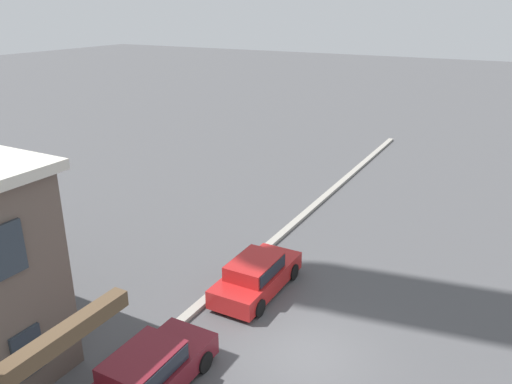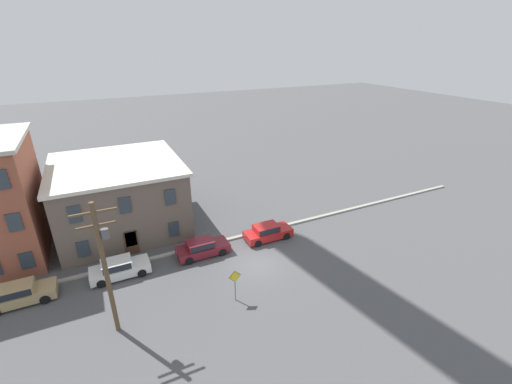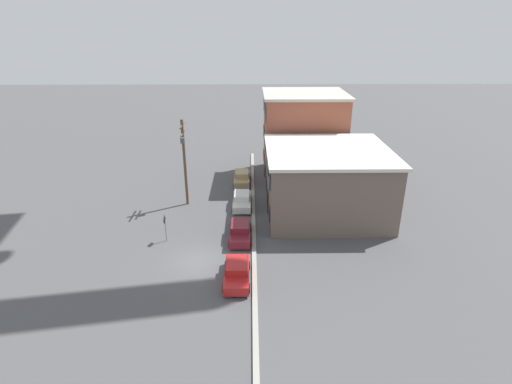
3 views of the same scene
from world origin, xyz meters
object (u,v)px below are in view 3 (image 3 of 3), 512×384
(car_red, at_px, (237,271))
(utility_pole, at_px, (184,158))
(car_tan, at_px, (242,177))
(car_white, at_px, (242,200))
(car_maroon, at_px, (240,230))
(caution_sign, at_px, (165,224))

(car_red, xyz_separation_m, utility_pole, (-13.49, -5.58, 4.28))
(car_tan, bearing_deg, car_white, 1.08)
(car_tan, distance_m, car_white, 6.52)
(car_maroon, distance_m, caution_sign, 6.47)
(car_tan, bearing_deg, utility_pole, -43.61)
(car_white, bearing_deg, car_maroon, -0.36)
(caution_sign, bearing_deg, car_red, 47.35)
(car_maroon, relative_size, caution_sign, 1.76)
(car_white, bearing_deg, car_tan, -178.92)
(car_white, height_order, caution_sign, caution_sign)
(car_tan, xyz_separation_m, car_red, (19.35, -0.01, 0.00))
(car_white, xyz_separation_m, caution_sign, (7.02, -6.44, 0.91))
(caution_sign, bearing_deg, car_tan, 155.01)
(car_maroon, xyz_separation_m, utility_pole, (-7.29, -5.67, 4.28))
(car_red, xyz_separation_m, caution_sign, (-5.81, -6.30, 0.91))
(car_tan, bearing_deg, caution_sign, -24.99)
(car_red, height_order, caution_sign, caution_sign)
(car_white, distance_m, car_maroon, 6.63)
(car_tan, distance_m, car_red, 19.35)
(car_white, bearing_deg, utility_pole, -96.56)
(car_tan, relative_size, car_white, 1.00)
(car_tan, height_order, car_red, same)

